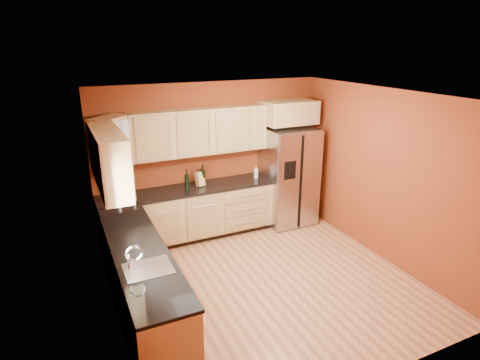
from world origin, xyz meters
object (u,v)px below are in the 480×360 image
object	(u,v)px
wine_bottle_a	(187,180)
soap_dispenser	(256,172)
refrigerator	(288,176)
knife_block	(200,179)
canister_left	(132,193)

from	to	relation	value
wine_bottle_a	soap_dispenser	size ratio (longest dim) A/B	1.62
refrigerator	knife_block	distance (m)	1.67
canister_left	soap_dispenser	size ratio (longest dim) A/B	0.82
refrigerator	canister_left	xyz separation A→B (m)	(-2.80, 0.02, 0.12)
refrigerator	knife_block	size ratio (longest dim) A/B	7.22
canister_left	knife_block	xyz separation A→B (m)	(1.14, 0.09, 0.04)
knife_block	soap_dispenser	xyz separation A→B (m)	(1.04, -0.04, -0.02)
canister_left	wine_bottle_a	xyz separation A→B (m)	(0.89, 0.00, 0.09)
canister_left	soap_dispenser	xyz separation A→B (m)	(2.17, 0.05, 0.02)
refrigerator	canister_left	distance (m)	2.80
refrigerator	soap_dispenser	xyz separation A→B (m)	(-0.62, 0.07, 0.14)
refrigerator	knife_block	bearing A→B (deg)	176.08
soap_dispenser	refrigerator	bearing A→B (deg)	-6.51
canister_left	wine_bottle_a	distance (m)	0.89
refrigerator	knife_block	world-z (taller)	refrigerator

